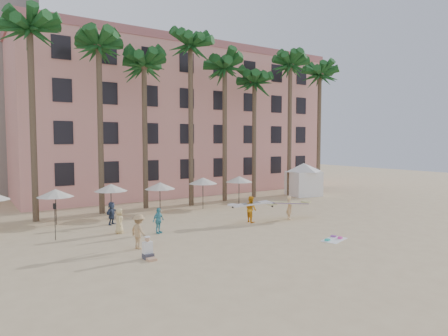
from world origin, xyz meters
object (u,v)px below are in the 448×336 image
(carrier_yellow, at_px, (289,206))
(carrier_white, at_px, (251,208))
(cabana, at_px, (304,176))
(pink_hotel, at_px, (174,123))

(carrier_yellow, relative_size, carrier_white, 1.04)
(cabana, xyz_separation_m, carrier_yellow, (-10.18, -8.79, -1.06))
(cabana, bearing_deg, carrier_white, -148.75)
(pink_hotel, height_order, carrier_white, pink_hotel)
(pink_hotel, distance_m, carrier_white, 21.99)
(cabana, distance_m, carrier_yellow, 13.50)
(carrier_yellow, distance_m, carrier_white, 3.13)
(pink_hotel, bearing_deg, carrier_yellow, -92.61)
(pink_hotel, height_order, carrier_yellow, pink_hotel)
(pink_hotel, xyz_separation_m, carrier_white, (-4.00, -20.47, -6.99))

